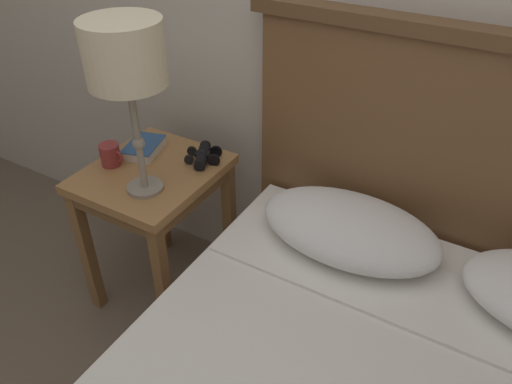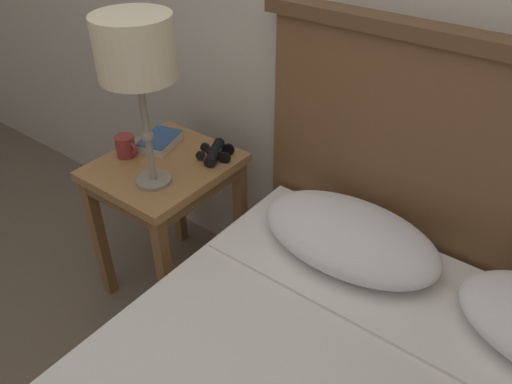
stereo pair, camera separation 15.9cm
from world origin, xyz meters
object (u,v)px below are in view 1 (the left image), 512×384
Objects in this scene: nightstand at (154,191)px; book_on_nightstand at (143,148)px; binoculars_pair at (203,155)px; table_lamp at (125,58)px; coffee_mug at (111,155)px.

book_on_nightstand is (-0.11, 0.09, 0.12)m from nightstand.
table_lamp is at bearing -104.41° from binoculars_pair.
binoculars_pair is (0.13, 0.15, 0.12)m from nightstand.
coffee_mug is at bearing 163.95° from table_lamp.
nightstand is 1.06× the size of table_lamp.
binoculars_pair is 1.57× the size of coffee_mug.
table_lamp is 0.53m from book_on_nightstand.
nightstand is at bearing -38.14° from book_on_nightstand.
coffee_mug is (-0.15, -0.05, 0.14)m from nightstand.
book_on_nightstand is 1.99× the size of coffee_mug.
table_lamp is at bearing -16.05° from coffee_mug.
nightstand is 3.90× the size of binoculars_pair.
nightstand is at bearing 17.18° from coffee_mug.
book_on_nightstand is 1.26× the size of binoculars_pair.
table_lamp is 5.79× the size of coffee_mug.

